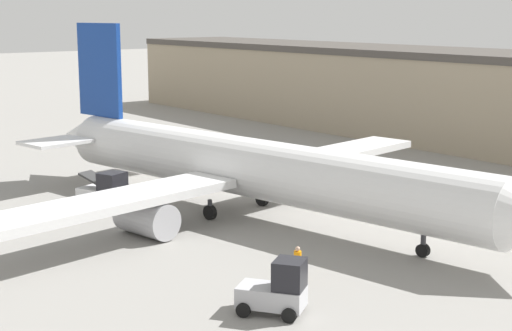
{
  "coord_description": "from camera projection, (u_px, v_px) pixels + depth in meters",
  "views": [
    {
      "loc": [
        36.93,
        -29.01,
        12.49
      ],
      "look_at": [
        0.0,
        0.0,
        3.25
      ],
      "focal_mm": 55.0,
      "sensor_mm": 36.0,
      "label": 1
    }
  ],
  "objects": [
    {
      "name": "ground_plane",
      "position": [
        256.0,
        217.0,
        48.49
      ],
      "size": [
        400.0,
        400.0,
        0.0
      ],
      "primitive_type": "plane",
      "color": "gray"
    },
    {
      "name": "terminal_building",
      "position": [
        448.0,
        96.0,
        76.26
      ],
      "size": [
        93.5,
        12.57,
        8.86
      ],
      "color": "gray",
      "rests_on": "ground_plane"
    },
    {
      "name": "airplane",
      "position": [
        244.0,
        167.0,
        48.6
      ],
      "size": [
        39.77,
        35.15,
        11.68
      ],
      "rotation": [
        0.0,
        0.0,
        0.16
      ],
      "color": "silver",
      "rests_on": "ground_plane"
    },
    {
      "name": "ground_crew_worker",
      "position": [
        298.0,
        262.0,
        36.92
      ],
      "size": [
        0.36,
        0.36,
        1.66
      ],
      "rotation": [
        0.0,
        0.0,
        5.17
      ],
      "color": "#1E2338",
      "rests_on": "ground_plane"
    },
    {
      "name": "baggage_tug",
      "position": [
        277.0,
        290.0,
        32.74
      ],
      "size": [
        3.16,
        2.92,
        2.41
      ],
      "rotation": [
        0.0,
        0.0,
        0.6
      ],
      "color": "#B2B2B7",
      "rests_on": "ground_plane"
    },
    {
      "name": "belt_loader_truck",
      "position": [
        105.0,
        190.0,
        50.99
      ],
      "size": [
        3.56,
        2.87,
        2.31
      ],
      "rotation": [
        0.0,
        0.0,
        0.35
      ],
      "color": "silver",
      "rests_on": "ground_plane"
    }
  ]
}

